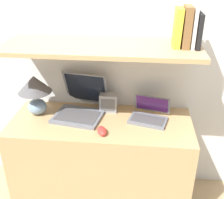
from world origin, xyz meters
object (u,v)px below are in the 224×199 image
(router_box, at_px, (108,102))
(book_yellow, at_px, (178,28))
(book_brown, at_px, (187,27))
(laptop_large, at_px, (81,106))
(laptop_small, at_px, (149,115))
(table_lamp, at_px, (35,90))
(book_white, at_px, (194,26))
(book_black, at_px, (198,30))
(computer_mouse, at_px, (102,131))

(router_box, bearing_deg, book_yellow, -12.07)
(router_box, bearing_deg, book_brown, -10.79)
(laptop_large, xyz_separation_m, laptop_small, (0.48, -0.03, -0.02))
(table_lamp, distance_m, book_white, 1.10)
(book_black, height_order, book_yellow, book_yellow)
(router_box, bearing_deg, computer_mouse, -91.35)
(computer_mouse, bearing_deg, table_lamp, 157.05)
(table_lamp, height_order, computer_mouse, table_lamp)
(laptop_small, bearing_deg, book_white, 1.31)
(laptop_small, height_order, book_yellow, book_yellow)
(laptop_large, xyz_separation_m, book_black, (0.73, -0.03, 0.56))
(laptop_small, relative_size, book_yellow, 1.28)
(table_lamp, bearing_deg, book_black, 0.15)
(table_lamp, distance_m, laptop_large, 0.33)
(router_box, relative_size, book_black, 0.65)
(laptop_small, relative_size, router_box, 2.21)
(book_white, xyz_separation_m, book_brown, (-0.04, 0.00, -0.01))
(book_yellow, bearing_deg, router_box, 167.93)
(book_yellow, bearing_deg, book_white, 0.00)
(table_lamp, bearing_deg, book_brown, 0.16)
(book_black, distance_m, book_brown, 0.07)
(book_black, xyz_separation_m, book_yellow, (-0.12, 0.00, 0.01))
(laptop_large, bearing_deg, book_brown, -2.34)
(router_box, bearing_deg, table_lamp, -169.43)
(laptop_large, distance_m, book_brown, 0.88)
(book_brown, bearing_deg, book_black, 0.00)
(laptop_large, bearing_deg, book_yellow, -2.54)
(book_black, bearing_deg, router_box, 170.54)
(book_black, bearing_deg, computer_mouse, -159.01)
(laptop_small, bearing_deg, book_black, 1.15)
(laptop_small, xyz_separation_m, computer_mouse, (-0.30, -0.20, -0.01))
(book_white, bearing_deg, laptop_large, 177.79)
(router_box, xyz_separation_m, book_black, (0.54, -0.09, 0.55))
(computer_mouse, bearing_deg, book_yellow, 26.13)
(book_white, relative_size, book_yellow, 1.11)
(router_box, bearing_deg, book_black, -9.46)
(book_yellow, bearing_deg, book_black, 0.00)
(book_white, relative_size, book_brown, 1.06)
(laptop_large, bearing_deg, book_white, -2.21)
(table_lamp, height_order, book_brown, book_brown)
(book_brown, bearing_deg, laptop_large, 177.66)
(table_lamp, distance_m, book_yellow, 1.02)
(table_lamp, xyz_separation_m, book_white, (1.01, 0.00, 0.45))
(table_lamp, distance_m, router_box, 0.52)
(table_lamp, bearing_deg, laptop_large, 5.53)
(laptop_large, height_order, book_brown, book_brown)
(table_lamp, height_order, laptop_small, table_lamp)
(computer_mouse, height_order, book_black, book_black)
(laptop_large, distance_m, book_black, 0.92)
(laptop_small, relative_size, book_white, 1.16)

